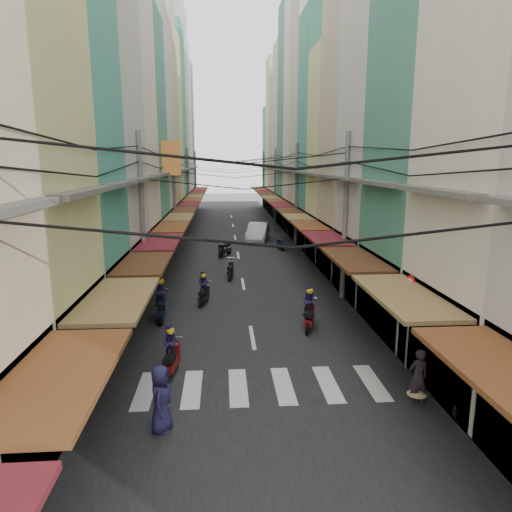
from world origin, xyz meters
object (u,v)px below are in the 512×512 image
white_car (258,241)px  bicycle (436,332)px  traffic_sign (410,301)px  market_umbrella (426,305)px

white_car → bicycle: 22.81m
bicycle → traffic_sign: 4.74m
bicycle → market_umbrella: 3.69m
white_car → traffic_sign: (2.97, -25.30, 2.39)m
white_car → traffic_sign: 25.58m
bicycle → traffic_sign: traffic_sign is taller
bicycle → traffic_sign: (-2.59, -3.17, 2.39)m
market_umbrella → traffic_sign: bearing=-144.7°
market_umbrella → traffic_sign: size_ratio=0.71×
white_car → traffic_sign: traffic_sign is taller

